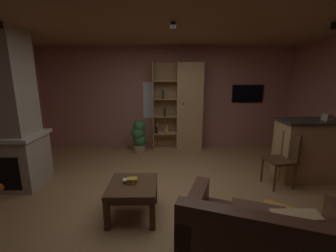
# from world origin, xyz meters

# --- Properties ---
(floor) EXTENTS (6.40, 5.25, 0.02)m
(floor) POSITION_xyz_m (0.00, 0.00, -0.01)
(floor) COLOR #A37A4C
(floor) RESTS_ON ground
(wall_back) EXTENTS (6.52, 0.06, 2.56)m
(wall_back) POSITION_xyz_m (0.00, 2.66, 1.28)
(wall_back) COLOR #AD7060
(wall_back) RESTS_ON ground
(ceiling) EXTENTS (6.40, 5.25, 0.02)m
(ceiling) POSITION_xyz_m (0.00, 0.00, 2.57)
(ceiling) COLOR #8E6B47
(window_pane_back) EXTENTS (0.78, 0.01, 0.93)m
(window_pane_back) POSITION_xyz_m (-0.23, 2.62, 1.23)
(window_pane_back) COLOR white
(stone_fireplace) EXTENTS (1.05, 0.81, 2.56)m
(stone_fireplace) POSITION_xyz_m (-2.65, 0.45, 1.16)
(stone_fireplace) COLOR tan
(stone_fireplace) RESTS_ON ground
(bookshelf_cabinet) EXTENTS (1.22, 0.41, 2.15)m
(bookshelf_cabinet) POSITION_xyz_m (0.47, 2.38, 1.06)
(bookshelf_cabinet) COLOR tan
(bookshelf_cabinet) RESTS_ON ground
(kitchen_bar_counter) EXTENTS (1.53, 0.63, 1.09)m
(kitchen_bar_counter) POSITION_xyz_m (2.75, 0.66, 0.55)
(kitchen_bar_counter) COLOR tan
(kitchen_bar_counter) RESTS_ON ground
(tissue_box) EXTENTS (0.15, 0.15, 0.11)m
(tissue_box) POSITION_xyz_m (2.76, 0.63, 1.15)
(tissue_box) COLOR #BFB299
(tissue_box) RESTS_ON kitchen_bar_counter
(leather_couch) EXTENTS (1.69, 1.36, 0.84)m
(leather_couch) POSITION_xyz_m (0.86, -1.39, 0.30)
(leather_couch) COLOR #4C2D1E
(leather_couch) RESTS_ON ground
(coffee_table) EXTENTS (0.63, 0.67, 0.46)m
(coffee_table) POSITION_xyz_m (-0.48, -0.44, 0.37)
(coffee_table) COLOR #4C331E
(coffee_table) RESTS_ON ground
(table_book_0) EXTENTS (0.12, 0.11, 0.02)m
(table_book_0) POSITION_xyz_m (-0.50, -0.43, 0.47)
(table_book_0) COLOR gold
(table_book_0) RESTS_ON coffee_table
(table_book_1) EXTENTS (0.13, 0.09, 0.02)m
(table_book_1) POSITION_xyz_m (-0.55, -0.40, 0.49)
(table_book_1) COLOR beige
(table_book_1) RESTS_ON coffee_table
(table_book_2) EXTENTS (0.14, 0.11, 0.02)m
(table_book_2) POSITION_xyz_m (-0.49, -0.42, 0.51)
(table_book_2) COLOR gold
(table_book_2) RESTS_ON coffee_table
(dining_chair) EXTENTS (0.48, 0.48, 0.92)m
(dining_chair) POSITION_xyz_m (1.96, 0.38, 0.53)
(dining_chair) COLOR #4C331E
(dining_chair) RESTS_ON ground
(potted_floor_plant) EXTENTS (0.36, 0.34, 0.81)m
(potted_floor_plant) POSITION_xyz_m (-0.68, 2.07, 0.43)
(potted_floor_plant) COLOR #9E896B
(potted_floor_plant) RESTS_ON ground
(wall_mounted_tv) EXTENTS (0.79, 0.06, 0.44)m
(wall_mounted_tv) POSITION_xyz_m (2.07, 2.59, 1.39)
(wall_mounted_tv) COLOR black
(track_light_spot_0) EXTENTS (0.07, 0.07, 0.09)m
(track_light_spot_0) POSITION_xyz_m (-2.17, -0.03, 2.49)
(track_light_spot_0) COLOR black
(track_light_spot_1) EXTENTS (0.07, 0.07, 0.09)m
(track_light_spot_1) POSITION_xyz_m (0.06, -0.01, 2.49)
(track_light_spot_1) COLOR black
(track_light_spot_2) EXTENTS (0.07, 0.07, 0.09)m
(track_light_spot_2) POSITION_xyz_m (2.18, -0.01, 2.49)
(track_light_spot_2) COLOR black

